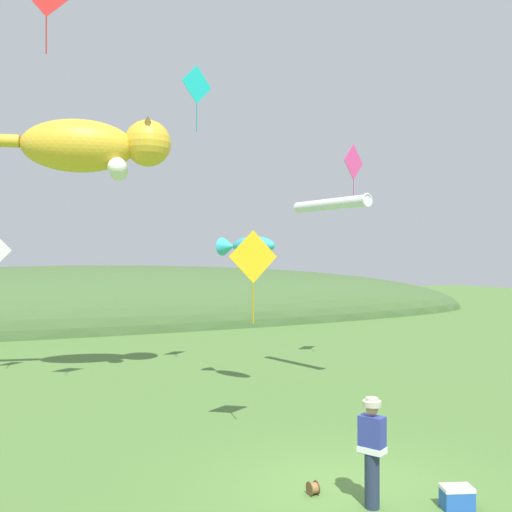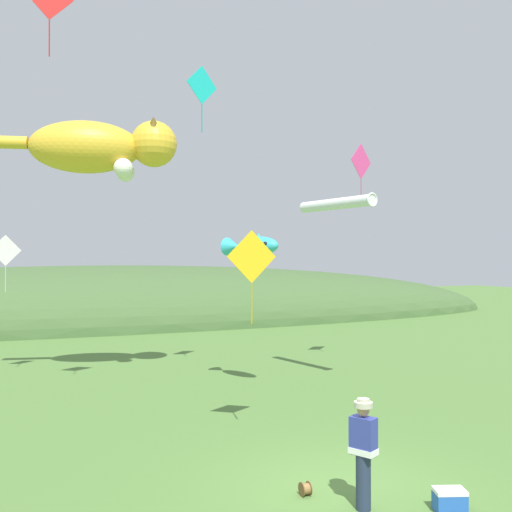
{
  "view_description": "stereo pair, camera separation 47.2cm",
  "coord_description": "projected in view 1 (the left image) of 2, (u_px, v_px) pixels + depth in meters",
  "views": [
    {
      "loc": [
        -5.57,
        -8.33,
        4.01
      ],
      "look_at": [
        0.0,
        4.0,
        4.09
      ],
      "focal_mm": 40.0,
      "sensor_mm": 36.0,
      "label": 1
    },
    {
      "loc": [
        -5.13,
        -8.52,
        4.01
      ],
      "look_at": [
        0.0,
        4.0,
        4.09
      ],
      "focal_mm": 40.0,
      "sensor_mm": 36.0,
      "label": 2
    }
  ],
  "objects": [
    {
      "name": "picnic_cooler",
      "position": [
        457.0,
        497.0,
        9.14
      ],
      "size": [
        0.57,
        0.47,
        0.36
      ],
      "color": "blue",
      "rests_on": "ground"
    },
    {
      "name": "kite_diamond_teal",
      "position": [
        197.0,
        85.0,
        18.09
      ],
      "size": [
        1.14,
        0.49,
        2.13
      ],
      "color": "#19BFBF"
    },
    {
      "name": "kite_diamond_pink",
      "position": [
        353.0,
        162.0,
        20.85
      ],
      "size": [
        1.19,
        0.56,
        2.2
      ],
      "color": "#E53F8C"
    },
    {
      "name": "kite_fish_windsock",
      "position": [
        248.0,
        246.0,
        17.2
      ],
      "size": [
        1.37,
        2.22,
        0.67
      ],
      "color": "#33B2CC"
    },
    {
      "name": "kite_spool",
      "position": [
        313.0,
        488.0,
        9.67
      ],
      "size": [
        0.15,
        0.24,
        0.24
      ],
      "color": "olive",
      "rests_on": "ground"
    },
    {
      "name": "festival_attendant",
      "position": [
        372.0,
        449.0,
        9.18
      ],
      "size": [
        0.43,
        0.49,
        1.77
      ],
      "color": "#232D47",
      "rests_on": "ground"
    },
    {
      "name": "kite_tube_streamer",
      "position": [
        331.0,
        204.0,
        18.27
      ],
      "size": [
        1.11,
        3.18,
        0.44
      ],
      "color": "white"
    },
    {
      "name": "distant_hill_ridge",
      "position": [
        59.0,
        325.0,
        34.51
      ],
      "size": [
        59.13,
        16.0,
        7.25
      ],
      "color": "#426033",
      "rests_on": "ground"
    },
    {
      "name": "kite_giant_cat",
      "position": [
        94.0,
        147.0,
        18.19
      ],
      "size": [
        6.42,
        2.62,
        1.98
      ],
      "color": "gold"
    },
    {
      "name": "kite_diamond_gold",
      "position": [
        253.0,
        258.0,
        12.57
      ],
      "size": [
        1.17,
        0.05,
        2.07
      ],
      "color": "yellow"
    },
    {
      "name": "ground_plane",
      "position": [
        351.0,
        491.0,
        9.86
      ],
      "size": [
        120.0,
        120.0,
        0.0
      ],
      "primitive_type": "plane",
      "color": "#517A38"
    }
  ]
}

